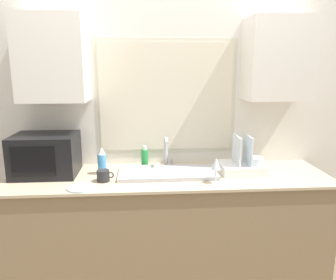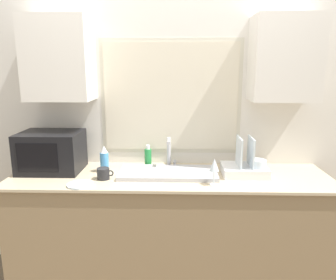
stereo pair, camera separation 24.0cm
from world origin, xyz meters
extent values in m
cube|color=#8C7251|center=(0.00, 0.32, 0.44)|extent=(2.38, 0.64, 0.88)
cube|color=#C6B28E|center=(0.00, 0.32, 0.89)|extent=(2.41, 0.67, 0.02)
cube|color=silver|center=(0.00, 0.67, 1.30)|extent=(6.00, 0.06, 2.60)
cube|color=beige|center=(0.00, 0.64, 1.47)|extent=(1.15, 0.01, 0.94)
cube|color=beige|center=(0.00, 0.64, 1.47)|extent=(1.09, 0.01, 0.88)
cube|color=white|center=(-0.85, 0.48, 1.77)|extent=(0.49, 0.32, 0.63)
cube|color=white|center=(0.85, 0.48, 1.77)|extent=(0.49, 0.32, 0.63)
cube|color=#B2B2B7|center=(-0.01, 0.33, 0.92)|extent=(0.74, 0.34, 0.03)
cylinder|color=#B7B7BC|center=(-0.01, 0.53, 1.03)|extent=(0.03, 0.03, 0.25)
cylinder|color=#B7B7BC|center=(-0.01, 0.46, 1.14)|extent=(0.03, 0.14, 0.03)
cylinder|color=#B7B7BC|center=(0.04, 0.53, 0.93)|extent=(0.02, 0.02, 0.06)
cube|color=black|center=(-0.93, 0.41, 1.06)|extent=(0.47, 0.36, 0.31)
cube|color=black|center=(-0.97, 0.22, 1.06)|extent=(0.30, 0.01, 0.22)
cube|color=white|center=(0.57, 0.35, 0.94)|extent=(0.33, 0.27, 0.07)
cube|color=silver|center=(0.52, 0.35, 1.08)|extent=(0.01, 0.22, 0.22)
cube|color=silver|center=(0.61, 0.35, 1.08)|extent=(0.01, 0.22, 0.22)
cylinder|color=silver|center=(0.66, 0.31, 1.00)|extent=(0.12, 0.12, 0.06)
cylinder|color=#4C99D8|center=(-0.51, 0.38, 0.98)|extent=(0.07, 0.07, 0.16)
cone|color=silver|center=(-0.51, 0.38, 1.09)|extent=(0.06, 0.06, 0.05)
cylinder|color=#268C3F|center=(-0.19, 0.55, 0.98)|extent=(0.06, 0.06, 0.14)
cylinder|color=white|center=(-0.19, 0.55, 1.07)|extent=(0.03, 0.03, 0.03)
cylinder|color=#262628|center=(-0.49, 0.21, 0.95)|extent=(0.09, 0.09, 0.08)
torus|color=#262628|center=(-0.43, 0.21, 0.95)|extent=(0.05, 0.01, 0.05)
cylinder|color=silver|center=(0.31, 0.12, 0.91)|extent=(0.06, 0.06, 0.00)
cylinder|color=silver|center=(0.31, 0.12, 0.96)|extent=(0.01, 0.01, 0.10)
cone|color=silver|center=(0.31, 0.12, 1.05)|extent=(0.07, 0.07, 0.09)
cylinder|color=silver|center=(-0.62, 0.08, 0.91)|extent=(0.18, 0.18, 0.01)
camera|label=1|loc=(-0.19, -2.04, 1.71)|focal=35.00mm
camera|label=2|loc=(0.05, -2.05, 1.71)|focal=35.00mm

